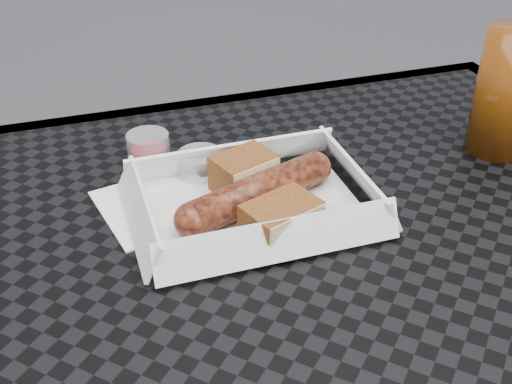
% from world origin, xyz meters
% --- Properties ---
extents(patio_table, '(0.80, 0.80, 0.74)m').
position_xyz_m(patio_table, '(0.00, 0.00, 0.67)').
color(patio_table, black).
rests_on(patio_table, ground).
extents(food_tray, '(0.22, 0.15, 0.00)m').
position_xyz_m(food_tray, '(-0.06, 0.11, 0.75)').
color(food_tray, white).
rests_on(food_tray, patio_table).
extents(bratwurst, '(0.19, 0.09, 0.04)m').
position_xyz_m(bratwurst, '(-0.06, 0.11, 0.77)').
color(bratwurst, maroon).
rests_on(bratwurst, food_tray).
extents(bread_near, '(0.08, 0.06, 0.04)m').
position_xyz_m(bread_near, '(-0.06, 0.15, 0.77)').
color(bread_near, brown).
rests_on(bread_near, food_tray).
extents(bread_far, '(0.08, 0.07, 0.04)m').
position_xyz_m(bread_far, '(-0.05, 0.06, 0.77)').
color(bread_far, brown).
rests_on(bread_far, food_tray).
extents(veg_garnish, '(0.03, 0.03, 0.00)m').
position_xyz_m(veg_garnish, '(0.01, 0.07, 0.75)').
color(veg_garnish, '#F9470A').
rests_on(veg_garnish, food_tray).
extents(napkin, '(0.14, 0.14, 0.00)m').
position_xyz_m(napkin, '(-0.15, 0.15, 0.75)').
color(napkin, white).
rests_on(napkin, patio_table).
extents(condiment_cup_sauce, '(0.05, 0.05, 0.03)m').
position_xyz_m(condiment_cup_sauce, '(-0.14, 0.26, 0.76)').
color(condiment_cup_sauce, maroon).
rests_on(condiment_cup_sauce, patio_table).
extents(condiment_cup_empty, '(0.05, 0.05, 0.03)m').
position_xyz_m(condiment_cup_empty, '(-0.10, 0.20, 0.76)').
color(condiment_cup_empty, silver).
rests_on(condiment_cup_empty, patio_table).
extents(drink_glass, '(0.07, 0.07, 0.15)m').
position_xyz_m(drink_glass, '(0.26, 0.15, 0.82)').
color(drink_glass, '#602B08').
rests_on(drink_glass, patio_table).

